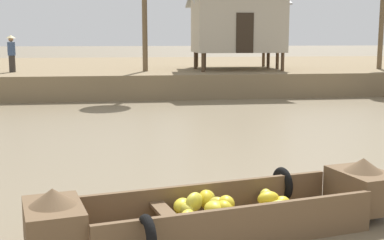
# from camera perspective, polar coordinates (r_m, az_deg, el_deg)

# --- Properties ---
(ground_plane) EXTENTS (300.00, 300.00, 0.00)m
(ground_plane) POSITION_cam_1_polar(r_m,az_deg,el_deg) (12.14, -2.76, -3.37)
(ground_plane) COLOR #7A6B51
(riverbank_strip) EXTENTS (160.00, 20.00, 1.06)m
(riverbank_strip) POSITION_cam_1_polar(r_m,az_deg,el_deg) (31.55, -6.19, 5.23)
(riverbank_strip) COLOR #7F6B4C
(riverbank_strip) RESTS_ON ground
(banana_boat) EXTENTS (5.21, 2.39, 0.86)m
(banana_boat) POSITION_cam_1_polar(r_m,az_deg,el_deg) (7.05, 3.59, -9.98)
(banana_boat) COLOR brown
(banana_boat) RESTS_ON ground
(stilt_house_left) EXTENTS (4.84, 3.22, 4.43)m
(stilt_house_left) POSITION_cam_1_polar(r_m,az_deg,el_deg) (25.16, 5.09, 10.94)
(stilt_house_left) COLOR #4C3826
(stilt_house_left) RESTS_ON riverbank_strip
(stilt_house_mid_left) EXTENTS (4.78, 3.38, 3.87)m
(stilt_house_mid_left) POSITION_cam_1_polar(r_m,az_deg,el_deg) (26.93, 4.86, 10.29)
(stilt_house_mid_left) COLOR #4C3826
(stilt_house_mid_left) RESTS_ON riverbank_strip
(vendor_person) EXTENTS (0.44, 0.44, 1.66)m
(vendor_person) POSITION_cam_1_polar(r_m,az_deg,el_deg) (24.91, -19.24, 7.12)
(vendor_person) COLOR #332D28
(vendor_person) RESTS_ON riverbank_strip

